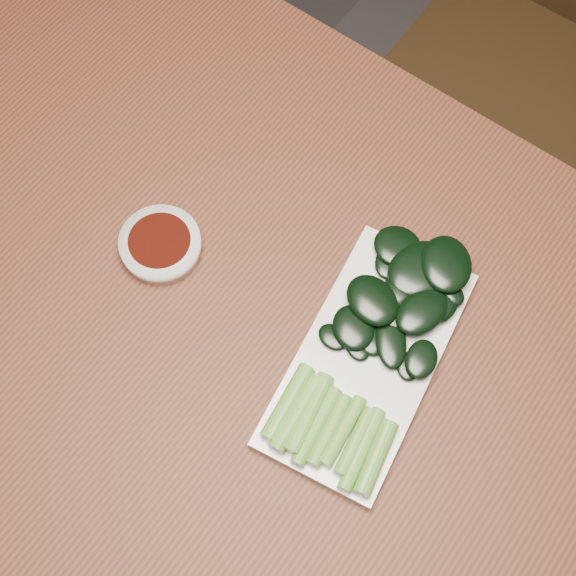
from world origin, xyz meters
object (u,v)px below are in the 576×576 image
Objects in this scene: table at (273,358)px; serving_plate at (368,359)px; gai_lan at (381,335)px; chair_far at (537,34)px; sauce_bowl at (161,245)px.

table is 0.13m from serving_plate.
gai_lan reaches higher than serving_plate.
sauce_bowl is at bearing -100.85° from chair_far.
chair_far reaches higher than gai_lan.
chair_far reaches higher than serving_plate.
gai_lan is at bearing -80.79° from chair_far.
table is 0.19m from sauce_bowl.
sauce_bowl is at bearing 176.69° from table.
table is at bearing -157.76° from serving_plate.
chair_far is at bearing 99.95° from serving_plate.
chair_far is at bearing 92.31° from table.
chair_far is 9.38× the size of sauce_bowl.
serving_plate is 0.95× the size of gai_lan.
gai_lan is at bearing 11.71° from sauce_bowl.
table is 14.76× the size of sauce_bowl.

